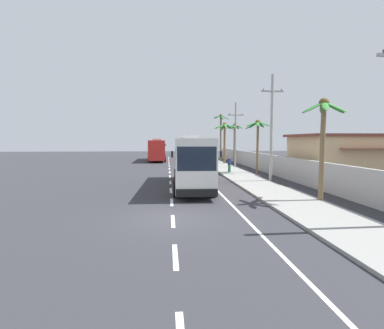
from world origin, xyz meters
name	(u,v)px	position (x,y,z in m)	size (l,w,h in m)	color
ground_plane	(173,218)	(0.00, 0.00, 0.00)	(160.00, 160.00, 0.00)	#303035
sidewalk_kerb	(254,183)	(6.80, 10.00, 0.07)	(3.20, 90.00, 0.14)	gray
lane_markings	(192,177)	(2.07, 14.33, 0.00)	(3.43, 71.00, 0.01)	white
boundary_wall	(280,167)	(10.60, 14.00, 1.01)	(0.24, 60.00, 2.02)	#B2B2AD
coach_bus_foreground	(192,160)	(1.60, 8.94, 2.04)	(3.08, 11.89, 3.93)	silver
coach_bus_far_lane	(157,149)	(-1.99, 37.39, 1.97)	(3.11, 12.31, 3.79)	red
motorcycle_beside_bus	(214,168)	(4.60, 16.86, 0.67)	(0.56, 1.96, 1.65)	black
pedestrian_near_kerb	(229,164)	(6.38, 17.58, 1.00)	(0.36, 0.36, 1.64)	#2D7A47
utility_pole_mid	(272,127)	(8.44, 10.68, 4.65)	(1.91, 0.24, 8.95)	#9E9E99
utility_pole_far	(236,134)	(8.49, 23.81, 4.32)	(2.03, 0.24, 8.33)	#9E9E99
palm_nearest	(258,132)	(9.18, 16.76, 4.38)	(2.97, 2.88, 5.67)	brown
palm_second	(221,129)	(8.56, 34.62, 5.37)	(2.75, 2.70, 7.83)	brown
palm_third	(235,136)	(10.21, 31.57, 4.23)	(2.67, 2.83, 6.14)	brown
palm_fourth	(225,135)	(8.16, 29.16, 4.36)	(3.13, 3.38, 6.13)	brown
palm_farthest	(323,127)	(8.50, 2.70, 4.30)	(2.71, 2.64, 5.90)	brown
roadside_building	(362,157)	(17.07, 11.51, 2.05)	(11.99, 6.96, 4.08)	tan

